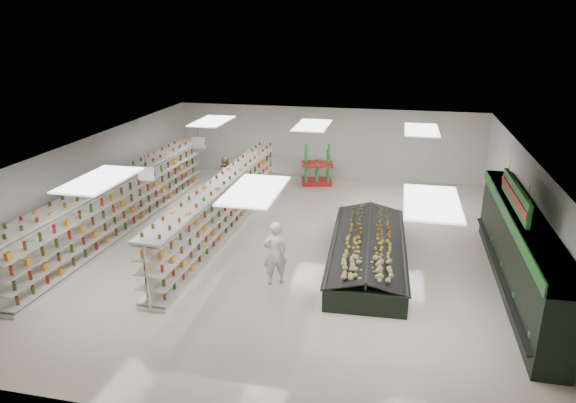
% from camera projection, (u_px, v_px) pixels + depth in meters
% --- Properties ---
extents(floor, '(16.00, 16.00, 0.00)m').
position_uv_depth(floor, '(290.00, 245.00, 16.68)').
color(floor, beige).
rests_on(floor, ground).
extents(ceiling, '(14.00, 16.00, 0.02)m').
position_uv_depth(ceiling, '(290.00, 149.00, 15.61)').
color(ceiling, white).
rests_on(ceiling, wall_back).
extents(wall_back, '(14.00, 0.02, 3.20)m').
position_uv_depth(wall_back, '(327.00, 143.00, 23.52)').
color(wall_back, silver).
rests_on(wall_back, floor).
extents(wall_front, '(14.00, 0.02, 3.20)m').
position_uv_depth(wall_front, '(193.00, 348.00, 8.78)').
color(wall_front, silver).
rests_on(wall_front, floor).
extents(wall_left, '(0.02, 16.00, 3.20)m').
position_uv_depth(wall_left, '(91.00, 184.00, 17.55)').
color(wall_left, silver).
rests_on(wall_left, floor).
extents(wall_right, '(0.02, 16.00, 3.20)m').
position_uv_depth(wall_right, '(528.00, 215.00, 14.75)').
color(wall_right, silver).
rests_on(wall_right, floor).
extents(produce_wall_case, '(0.93, 8.00, 2.20)m').
position_uv_depth(produce_wall_case, '(519.00, 247.00, 13.58)').
color(produce_wall_case, black).
rests_on(produce_wall_case, floor).
extents(aisle_sign_near, '(0.52, 0.06, 0.75)m').
position_uv_depth(aisle_sign_near, '(146.00, 174.00, 14.68)').
color(aisle_sign_near, white).
rests_on(aisle_sign_near, ceiling).
extents(aisle_sign_far, '(0.52, 0.06, 0.75)m').
position_uv_depth(aisle_sign_far, '(198.00, 143.00, 18.37)').
color(aisle_sign_far, white).
rests_on(aisle_sign_far, ceiling).
extents(hortifruti_banner, '(0.12, 3.20, 0.95)m').
position_uv_depth(hortifruti_banner, '(516.00, 196.00, 13.17)').
color(hortifruti_banner, '#1C6A21').
rests_on(hortifruti_banner, ceiling).
extents(gondola_left, '(1.23, 11.45, 1.98)m').
position_uv_depth(gondola_left, '(122.00, 206.00, 17.51)').
color(gondola_left, silver).
rests_on(gondola_left, floor).
extents(gondola_center, '(1.07, 10.86, 1.88)m').
position_uv_depth(gondola_center, '(225.00, 207.00, 17.52)').
color(gondola_center, silver).
rests_on(gondola_center, floor).
extents(produce_island, '(2.47, 6.21, 0.91)m').
position_uv_depth(produce_island, '(368.00, 249.00, 15.37)').
color(produce_island, black).
rests_on(produce_island, floor).
extents(soda_endcap, '(1.50, 1.17, 1.72)m').
position_uv_depth(soda_endcap, '(317.00, 166.00, 22.60)').
color(soda_endcap, '#AE131C').
rests_on(soda_endcap, floor).
extents(shopper_main, '(0.80, 0.71, 1.84)m').
position_uv_depth(shopper_main, '(275.00, 253.00, 13.97)').
color(shopper_main, white).
rests_on(shopper_main, floor).
extents(shopper_background, '(0.67, 0.88, 1.59)m').
position_uv_depth(shopper_background, '(226.00, 175.00, 21.41)').
color(shopper_background, tan).
rests_on(shopper_background, floor).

